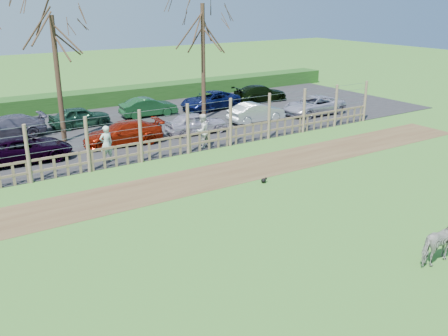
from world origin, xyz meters
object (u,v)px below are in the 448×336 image
car_3 (123,133)px  car_5 (256,112)px  car_2 (24,149)px  car_11 (148,107)px  zebra (443,244)px  car_10 (80,117)px  car_6 (314,105)px  visitor_a (106,144)px  car_9 (6,127)px  car_13 (260,93)px  car_4 (196,123)px  tree_mid (55,49)px  crow (264,180)px  tree_right (203,34)px  visitor_b (202,131)px  car_12 (210,100)px

car_3 → car_5: size_ratio=1.14×
car_2 → car_11: 10.37m
zebra → car_10: (-3.62, 21.52, 0.01)m
car_6 → visitor_a: bearing=-81.1°
zebra → visitor_a: size_ratio=0.87×
car_11 → car_2: bearing=125.8°
visitor_a → car_9: 7.61m
car_13 → car_9: bearing=96.0°
car_4 → car_11: bearing=9.0°
tree_mid → car_11: size_ratio=1.87×
crow → car_9: bearing=119.8°
car_9 → car_4: bearing=62.4°
tree_right → crow: (-3.91, -11.32, -5.13)m
tree_right → car_5: 5.74m
crow → car_3: car_3 is taller
visitor_b → car_5: visitor_b is taller
car_5 → car_9: size_ratio=0.88×
car_5 → car_12: size_ratio=0.84×
zebra → crow: (-0.25, 8.08, -0.52)m
car_10 → car_12: bearing=-92.7°
visitor_b → car_4: (1.11, 2.55, -0.26)m
car_2 → tree_right: bearing=-71.5°
car_4 → car_13: same height
zebra → car_10: size_ratio=0.43×
tree_right → car_6: bearing=-24.8°
crow → car_13: car_13 is taller
visitor_b → car_9: bearing=-58.0°
visitor_a → car_2: size_ratio=0.40×
car_6 → car_12: bearing=-136.0°
visitor_a → car_5: visitor_a is taller
car_12 → car_5: bearing=-2.7°
tree_right → car_4: (-2.30, -2.98, -4.60)m
car_10 → car_13: bearing=-91.5°
car_6 → tree_mid: bearing=-98.4°
car_6 → car_12: 7.00m
car_4 → car_10: bearing=48.9°
car_13 → crow: bearing=147.7°
visitor_b → car_11: bearing=-110.5°
zebra → car_4: 16.47m
zebra → crow: bearing=-2.3°
car_11 → car_12: bearing=-89.8°
car_3 → visitor_a: bearing=-31.2°
zebra → car_9: bearing=16.0°
tree_right → car_3: size_ratio=1.78×
tree_mid → car_2: (-2.56, -2.51, -4.23)m
car_3 → car_6: size_ratio=0.96×
car_5 → car_12: same height
car_13 → tree_right: bearing=114.9°
car_2 → car_11: bearing=-54.7°
tree_right → car_3: (-6.59, -2.84, -4.60)m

